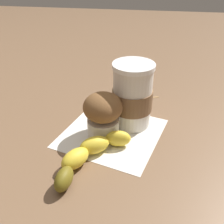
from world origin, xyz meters
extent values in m
plane|color=brown|center=(0.00, 0.00, 0.00)|extent=(3.00, 3.00, 0.00)
cube|color=white|center=(0.00, 0.00, 0.00)|extent=(0.26, 0.26, 0.00)
cylinder|color=silver|center=(-0.05, 0.04, 0.07)|extent=(0.09, 0.09, 0.14)
cylinder|color=white|center=(-0.05, 0.04, 0.15)|extent=(0.10, 0.10, 0.01)
cylinder|color=brown|center=(-0.05, 0.04, 0.07)|extent=(0.09, 0.09, 0.05)
cylinder|color=white|center=(0.01, -0.02, 0.02)|extent=(0.07, 0.07, 0.04)
ellipsoid|color=brown|center=(0.01, -0.02, 0.07)|extent=(0.09, 0.09, 0.06)
ellipsoid|color=yellow|center=(0.04, 0.02, 0.02)|extent=(0.04, 0.06, 0.04)
ellipsoid|color=yellow|center=(0.07, -0.03, 0.02)|extent=(0.07, 0.07, 0.04)
ellipsoid|color=yellow|center=(0.12, -0.05, 0.02)|extent=(0.07, 0.06, 0.04)
ellipsoid|color=brown|center=(0.17, -0.06, 0.02)|extent=(0.06, 0.03, 0.04)
cube|color=#9E7547|center=(-0.18, 0.05, 0.00)|extent=(0.04, 0.11, 0.00)
camera|label=1|loc=(0.49, 0.08, 0.36)|focal=42.00mm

